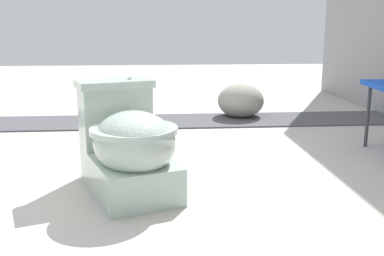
% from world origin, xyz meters
% --- Properties ---
extents(ground_plane, '(14.00, 14.00, 0.00)m').
position_xyz_m(ground_plane, '(0.00, 0.00, 0.00)').
color(ground_plane, '#B7B2A8').
extents(gravel_strip, '(0.56, 8.00, 0.01)m').
position_xyz_m(gravel_strip, '(-1.31, 0.50, 0.01)').
color(gravel_strip, '#4C4C51').
rests_on(gravel_strip, ground).
extents(toilet, '(0.72, 0.56, 0.52)m').
position_xyz_m(toilet, '(0.27, 0.22, 0.22)').
color(toilet, '#B2C6B7').
rests_on(toilet, ground).
extents(boulder_near, '(0.53, 0.51, 0.29)m').
position_xyz_m(boulder_near, '(-1.45, 1.08, 0.14)').
color(boulder_near, gray).
rests_on(boulder_near, ground).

